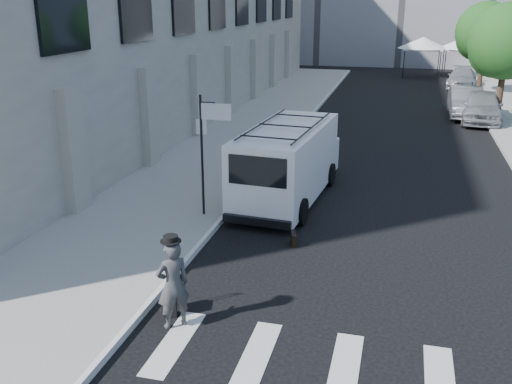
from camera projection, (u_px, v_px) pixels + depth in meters
The scene contains 15 objects.
ground at pixel (264, 278), 13.25m from camera, with size 120.00×120.00×0.00m, color black.
sidewalk_left at pixel (258, 125), 28.90m from camera, with size 4.50×48.00×0.15m, color gray.
building_left at pixel (136, 1), 30.54m from camera, with size 10.00×44.00×12.00m, color gray.
sign_pole at pixel (209, 131), 15.89m from camera, with size 1.03×0.07×3.50m.
tree_near at pixel (504, 44), 28.65m from camera, with size 3.80×3.83×6.03m.
tree_far at pixel (483, 34), 36.90m from camera, with size 3.80×3.83×6.03m.
tent_left at pixel (423, 43), 46.24m from camera, with size 4.00×4.00×3.20m.
tent_right at pixel (464, 43), 45.94m from camera, with size 4.00×4.00×3.20m.
businessman at pixel (173, 285), 11.00m from camera, with size 0.66×0.44×1.82m, color #3E3E41.
briefcase at pixel (294, 239), 14.95m from camera, with size 0.12×0.44×0.34m, color black.
suitcase at pixel (172, 300), 11.67m from camera, with size 0.33×0.45×1.12m.
cargo_van at pixel (288, 162), 18.15m from camera, with size 2.63×6.45×2.37m.
parked_car_a at pixel (482, 107), 29.60m from camera, with size 1.95×4.84×1.65m, color #9A9CA1.
parked_car_b at pixel (466, 102), 31.03m from camera, with size 1.67×4.79×1.58m, color slate.
parked_car_c at pixel (462, 78), 41.28m from camera, with size 1.93×4.75×1.38m, color gray.
Camera 1 is at (2.81, -11.56, 6.16)m, focal length 40.00 mm.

